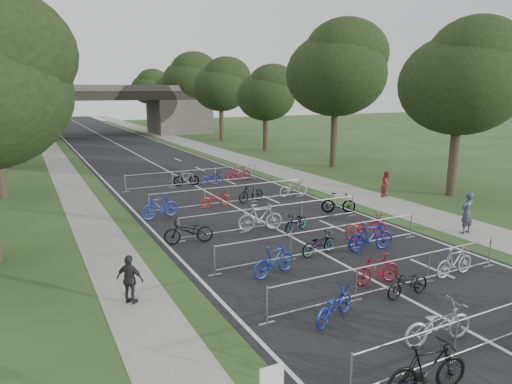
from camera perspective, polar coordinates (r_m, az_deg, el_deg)
road at (r=54.20m, az=-16.27°, el=5.40°), size 11.00×140.00×0.01m
sidewalk_right at (r=56.24m, az=-8.22°, el=6.01°), size 3.00×140.00×0.01m
sidewalk_left at (r=53.31m, az=-24.21°, el=4.68°), size 2.00×140.00×0.01m
lane_markings at (r=54.20m, az=-16.27°, el=5.39°), size 0.12×140.00×0.00m
overpass_bridge at (r=68.68m, az=-18.92°, el=9.59°), size 31.00×8.00×7.05m
tree_right_0 at (r=29.88m, az=24.49°, el=12.68°), size 7.17×7.17×10.93m
tree_right_1 at (r=38.60m, az=10.20°, el=14.76°), size 8.18×8.18×12.47m
tree_right_2 at (r=48.69m, az=1.37°, el=12.15°), size 6.16×6.16×9.39m
tree_left_3 at (r=54.82m, az=-29.08°, el=11.22°), size 6.72×6.72×10.25m
tree_right_3 at (r=59.52m, az=-4.28°, el=13.13°), size 7.17×7.17×10.93m
tree_left_4 at (r=66.82m, az=-28.91°, el=11.90°), size 7.56×7.56×11.53m
tree_right_4 at (r=70.74m, az=-8.20°, el=13.73°), size 8.18×8.18×12.47m
tree_left_5 at (r=78.84m, az=-28.78°, el=12.38°), size 8.40×8.40×12.81m
tree_right_5 at (r=82.15m, az=-10.96°, el=12.09°), size 6.16×6.16×9.39m
tree_left_6 at (r=90.81m, az=-28.53°, el=11.19°), size 6.72×6.72×10.25m
tree_right_6 at (r=93.72m, az=-13.11°, el=12.62°), size 7.17×7.17×10.93m
barrier_row_1 at (r=13.30m, az=27.98°, el=-14.57°), size 9.70×0.08×1.10m
barrier_row_2 at (r=15.38m, az=16.87°, el=-9.92°), size 9.70×0.08×1.10m
barrier_row_3 at (r=18.10m, az=8.52°, el=-6.07°), size 9.70×0.08×1.10m
barrier_row_4 at (r=21.32m, az=2.26°, el=-3.07°), size 9.70×0.08×1.10m
barrier_row_5 at (r=25.66m, az=-3.21°, el=-0.39°), size 9.70×0.08×1.10m
barrier_row_6 at (r=31.13m, az=-7.71°, el=1.81°), size 9.70×0.08×1.10m
bike_4 at (r=10.81m, az=20.66°, el=-20.06°), size 2.05×0.85×1.20m
bike_5 at (r=12.82m, az=21.81°, el=-15.05°), size 2.10×0.94×1.07m
bike_8 at (r=13.18m, az=9.74°, el=-13.76°), size 1.94×1.31×0.96m
bike_9 at (r=15.78m, az=14.93°, el=-9.31°), size 1.77×0.70×1.04m
bike_10 at (r=15.14m, az=18.48°, el=-10.83°), size 1.69×0.63×0.88m
bike_11 at (r=17.29m, az=23.59°, el=-8.02°), size 1.74×0.51×1.04m
bike_12 at (r=15.91m, az=2.27°, el=-8.53°), size 1.94×0.97×1.12m
bike_13 at (r=18.06m, az=7.85°, el=-6.42°), size 1.76×0.83×0.89m
bike_14 at (r=18.79m, az=14.16°, el=-5.43°), size 2.08×0.87×1.21m
bike_15 at (r=20.30m, az=13.68°, el=-4.21°), size 2.17×0.97×1.10m
bike_16 at (r=19.31m, az=-8.41°, el=-4.89°), size 2.16×1.12×1.08m
bike_17 at (r=20.80m, az=0.55°, el=-3.22°), size 2.17×1.05×1.25m
bike_18 at (r=20.77m, az=5.05°, el=-3.82°), size 1.79×1.28×0.89m
bike_19 at (r=24.24m, az=10.27°, el=-1.37°), size 1.81×1.29×1.07m
bike_20 at (r=23.36m, az=-11.92°, el=-1.78°), size 2.10×0.99×1.21m
bike_21 at (r=25.24m, az=-5.07°, el=-0.79°), size 1.86×0.74×0.96m
bike_22 at (r=26.21m, az=-0.62°, el=-0.10°), size 1.87×0.91×1.08m
bike_23 at (r=27.84m, az=4.70°, el=0.54°), size 1.94×0.68×1.02m
bike_25 at (r=31.06m, az=-8.71°, el=1.71°), size 1.79×0.93×1.04m
bike_26 at (r=31.51m, az=-5.51°, el=1.84°), size 1.80×0.75×0.92m
bike_27 at (r=32.56m, az=-2.25°, el=2.40°), size 1.87×0.70×1.10m
pedestrian_a at (r=22.43m, az=24.85°, el=-2.38°), size 0.73×0.51×1.91m
pedestrian_b at (r=28.60m, az=16.01°, el=0.97°), size 0.93×0.84×1.56m
pedestrian_c at (r=14.36m, az=-15.46°, el=-10.53°), size 0.90×0.89×1.52m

